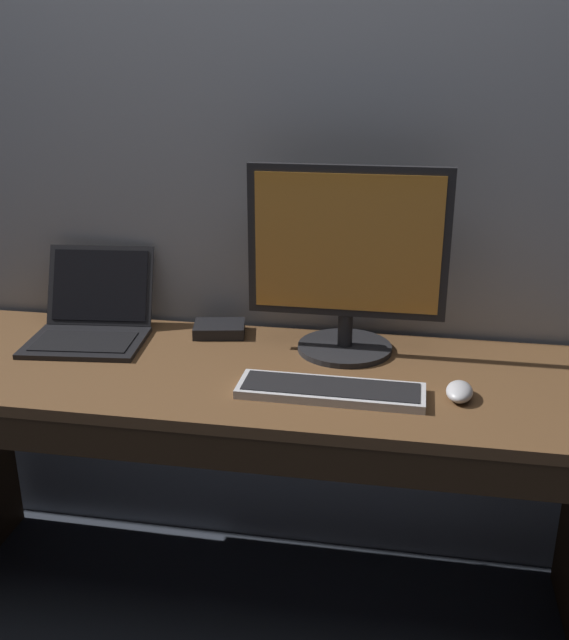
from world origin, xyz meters
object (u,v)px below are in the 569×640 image
wired_keyboard (331,390)px  external_monitor (347,263)px  laptop_black (91,322)px  external_drive_box (219,329)px  computer_mouse (459,392)px

wired_keyboard → external_monitor: bearing=88.6°
external_monitor → laptop_black: bearing=-178.4°
external_monitor → external_drive_box: size_ratio=3.60×
laptop_black → external_drive_box: bearing=14.1°
laptop_black → wired_keyboard: 0.76m
wired_keyboard → external_drive_box: size_ratio=3.08×
external_monitor → external_drive_box: (-0.37, 0.07, -0.24)m
wired_keyboard → computer_mouse: 0.30m
laptop_black → wired_keyboard: laptop_black is taller
external_monitor → wired_keyboard: (-0.01, -0.27, -0.24)m
laptop_black → computer_mouse: bearing=-12.1°
external_monitor → computer_mouse: 0.45m
computer_mouse → external_drive_box: (-0.66, 0.31, -0.00)m
laptop_black → external_monitor: size_ratio=0.70×
laptop_black → external_monitor: external_monitor is taller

